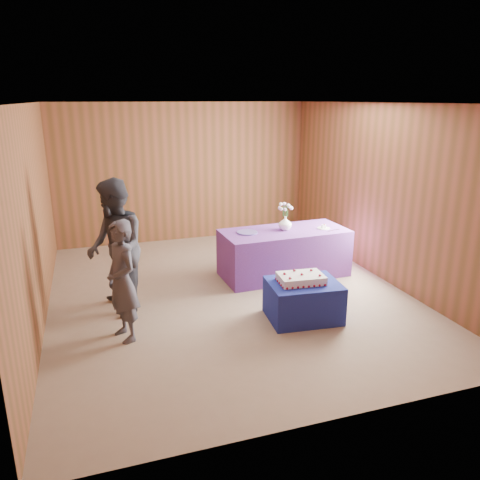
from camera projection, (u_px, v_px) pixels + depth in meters
name	position (u px, v px, depth m)	size (l,w,h in m)	color
ground	(229.00, 294.00, 6.89)	(6.00, 6.00, 0.00)	#89735E
room_shell	(228.00, 171.00, 6.37)	(5.04, 6.04, 2.72)	brown
cake_table	(303.00, 300.00, 6.05)	(0.90, 0.70, 0.50)	navy
serving_table	(284.00, 253.00, 7.53)	(2.00, 0.90, 0.75)	#6C3695
sheet_cake	(301.00, 278.00, 5.97)	(0.63, 0.46, 0.14)	white
vase	(285.00, 223.00, 7.42)	(0.21, 0.21, 0.22)	white
flower_spray	(286.00, 207.00, 7.34)	(0.24, 0.24, 0.18)	#2C6829
platter	(247.00, 232.00, 7.27)	(0.32, 0.32, 0.02)	#5E51A2
plate	(324.00, 228.00, 7.52)	(0.20, 0.20, 0.01)	silver
cake_slice	(324.00, 226.00, 7.51)	(0.07, 0.06, 0.08)	white
knife	(334.00, 230.00, 7.42)	(0.26, 0.02, 0.00)	silver
guest_left	(122.00, 281.00, 5.41)	(0.53, 0.35, 1.46)	#3D3C47
guest_right	(116.00, 248.00, 6.05)	(0.88, 0.68, 1.80)	#2E2F38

